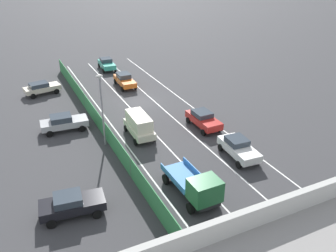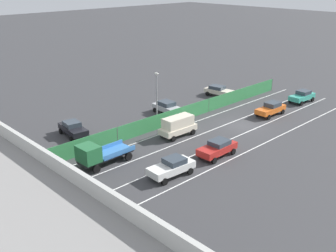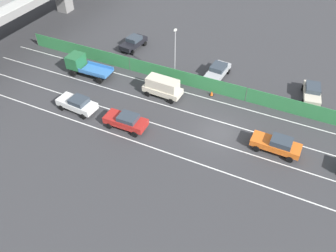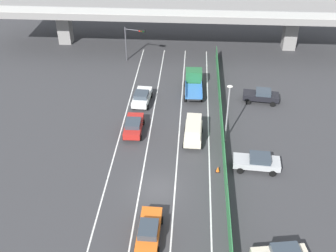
% 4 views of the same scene
% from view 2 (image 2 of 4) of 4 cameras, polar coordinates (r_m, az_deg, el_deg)
% --- Properties ---
extents(ground_plane, '(300.00, 300.00, 0.00)m').
position_cam_2_polar(ground_plane, '(49.36, 10.47, 0.04)').
color(ground_plane, '#38383A').
extents(lane_line_left_edge, '(0.14, 48.99, 0.01)m').
position_cam_2_polar(lane_line_left_edge, '(41.87, 10.53, -3.87)').
color(lane_line_left_edge, silver).
rests_on(lane_line_left_edge, ground).
extents(lane_line_mid_left, '(0.14, 48.99, 0.01)m').
position_cam_2_polar(lane_line_mid_left, '(43.63, 7.11, -2.61)').
color(lane_line_mid_left, silver).
rests_on(lane_line_mid_left, ground).
extents(lane_line_mid_right, '(0.14, 48.99, 0.01)m').
position_cam_2_polar(lane_line_mid_right, '(45.55, 3.98, -1.45)').
color(lane_line_mid_right, silver).
rests_on(lane_line_mid_right, ground).
extents(lane_line_right_edge, '(0.14, 48.99, 0.01)m').
position_cam_2_polar(lane_line_right_edge, '(47.62, 1.11, -0.38)').
color(lane_line_right_edge, silver).
rests_on(lane_line_right_edge, ground).
extents(green_fence, '(0.10, 45.09, 1.81)m').
position_cam_2_polar(green_fence, '(48.23, -0.05, 1.05)').
color(green_fence, '#338447').
rests_on(green_fence, ground).
extents(car_taxi_orange, '(2.00, 4.63, 1.67)m').
position_cam_2_polar(car_taxi_orange, '(53.58, 14.35, 2.44)').
color(car_taxi_orange, orange).
rests_on(car_taxi_orange, ground).
extents(car_van_cream, '(2.13, 4.50, 2.26)m').
position_cam_2_polar(car_van_cream, '(45.14, 1.42, 0.11)').
color(car_van_cream, beige).
rests_on(car_van_cream, ground).
extents(car_sedan_red, '(2.08, 4.44, 1.63)m').
position_cam_2_polar(car_sedan_red, '(40.62, 7.01, -3.05)').
color(car_sedan_red, red).
rests_on(car_sedan_red, ground).
extents(car_hatchback_white, '(2.27, 4.55, 1.66)m').
position_cam_2_polar(car_hatchback_white, '(36.54, 0.55, -5.75)').
color(car_hatchback_white, silver).
rests_on(car_hatchback_white, ground).
extents(car_taxi_teal, '(2.12, 4.33, 1.66)m').
position_cam_2_polar(car_taxi_teal, '(60.25, 18.44, 4.05)').
color(car_taxi_teal, teal).
rests_on(car_taxi_teal, ground).
extents(flatbed_truck_blue, '(2.43, 5.65, 2.39)m').
position_cam_2_polar(flatbed_truck_blue, '(38.68, -9.98, -3.97)').
color(flatbed_truck_blue, black).
rests_on(flatbed_truck_blue, ground).
extents(parked_sedan_cream, '(4.47, 2.53, 1.53)m').
position_cam_2_polar(parked_sedan_cream, '(60.58, 7.15, 5.03)').
color(parked_sedan_cream, beige).
rests_on(parked_sedan_cream, ground).
extents(parked_wagon_silver, '(4.62, 2.31, 1.63)m').
position_cam_2_polar(parked_wagon_silver, '(52.38, -0.06, 2.68)').
color(parked_wagon_silver, '#B2B5B7').
rests_on(parked_wagon_silver, ground).
extents(parked_sedan_dark, '(4.49, 2.43, 1.64)m').
position_cam_2_polar(parked_sedan_dark, '(46.54, -13.30, -0.30)').
color(parked_sedan_dark, black).
rests_on(parked_sedan_dark, ground).
extents(traffic_light, '(3.05, 1.00, 5.08)m').
position_cam_2_polar(traffic_light, '(27.13, -13.77, -10.11)').
color(traffic_light, '#47474C').
rests_on(traffic_light, ground).
extents(street_lamp, '(0.60, 0.36, 6.73)m').
position_cam_2_polar(street_lamp, '(46.52, -1.61, 4.45)').
color(street_lamp, gray).
rests_on(street_lamp, ground).
extents(traffic_cone, '(0.47, 0.47, 0.62)m').
position_cam_2_polar(traffic_cone, '(50.53, 3.46, 1.21)').
color(traffic_cone, orange).
rests_on(traffic_cone, ground).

